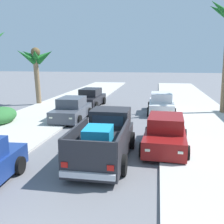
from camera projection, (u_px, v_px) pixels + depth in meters
The scene contains 10 objects.
sidewalk_left at pixel (26, 124), 16.47m from camera, with size 5.25×60.00×0.12m, color beige.
sidewalk_right at pixel (207, 132), 14.65m from camera, with size 5.25×60.00×0.12m, color beige.
curb_left at pixel (44, 125), 16.26m from camera, with size 0.16×60.00×0.10m, color silver.
curb_right at pixel (184, 131), 14.86m from camera, with size 0.16×60.00×0.10m, color silver.
pickup_truck at pixel (105, 139), 10.89m from camera, with size 2.23×5.22×1.80m.
car_left_near at pixel (72, 110), 17.69m from camera, with size 2.06×4.28×1.54m.
car_right_mid at pixel (165, 134), 12.00m from camera, with size 2.18×4.33×1.54m.
car_left_far at pixel (90, 98), 22.98m from camera, with size 2.19×4.33×1.54m.
car_right_far at pixel (161, 104), 20.05m from camera, with size 2.06×4.28×1.54m.
palm_tree_right_mid at pixel (36, 60), 23.06m from camera, with size 3.15×3.33×5.06m.
Camera 1 is at (2.63, -2.84, 4.05)m, focal length 42.20 mm.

